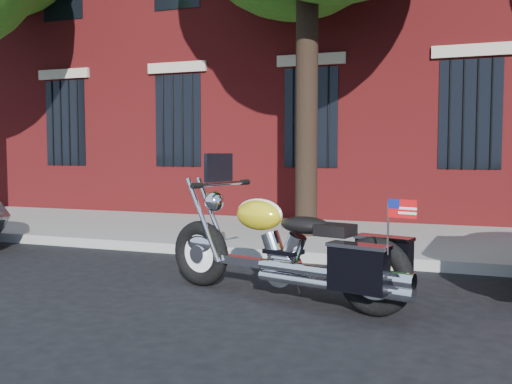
% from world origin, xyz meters
% --- Properties ---
extents(ground, '(120.00, 120.00, 0.00)m').
position_xyz_m(ground, '(0.00, 0.00, 0.00)').
color(ground, black).
rests_on(ground, ground).
extents(curb, '(40.00, 0.16, 0.15)m').
position_xyz_m(curb, '(0.00, 1.38, 0.07)').
color(curb, gray).
rests_on(curb, ground).
extents(sidewalk, '(40.00, 3.60, 0.15)m').
position_xyz_m(sidewalk, '(0.00, 3.26, 0.07)').
color(sidewalk, gray).
rests_on(sidewalk, ground).
extents(motorcycle, '(2.80, 1.33, 1.49)m').
position_xyz_m(motorcycle, '(1.33, -0.71, 0.50)').
color(motorcycle, black).
rests_on(motorcycle, ground).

